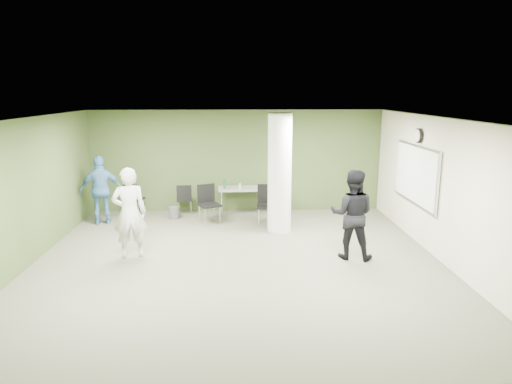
{
  "coord_description": "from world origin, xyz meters",
  "views": [
    {
      "loc": [
        0.0,
        -8.51,
        3.28
      ],
      "look_at": [
        0.4,
        1.0,
        1.18
      ],
      "focal_mm": 32.0,
      "sensor_mm": 36.0,
      "label": 1
    }
  ],
  "objects_px": {
    "chair_back_left": "(133,197)",
    "woman_white": "(130,213)",
    "folding_table": "(246,190)",
    "man_black": "(352,214)",
    "man_blue": "(101,190)"
  },
  "relations": [
    {
      "from": "chair_back_left",
      "to": "woman_white",
      "type": "distance_m",
      "value": 3.31
    },
    {
      "from": "folding_table",
      "to": "woman_white",
      "type": "relative_size",
      "value": 0.86
    },
    {
      "from": "woman_white",
      "to": "man_black",
      "type": "bearing_deg",
      "value": 163.25
    },
    {
      "from": "woman_white",
      "to": "man_blue",
      "type": "relative_size",
      "value": 1.06
    },
    {
      "from": "chair_back_left",
      "to": "woman_white",
      "type": "relative_size",
      "value": 0.47
    },
    {
      "from": "folding_table",
      "to": "chair_back_left",
      "type": "relative_size",
      "value": 1.82
    },
    {
      "from": "woman_white",
      "to": "man_blue",
      "type": "xyz_separation_m",
      "value": [
        -1.25,
        2.44,
        -0.05
      ]
    },
    {
      "from": "chair_back_left",
      "to": "man_blue",
      "type": "distance_m",
      "value": 1.05
    },
    {
      "from": "chair_back_left",
      "to": "man_blue",
      "type": "bearing_deg",
      "value": 64.69
    },
    {
      "from": "man_blue",
      "to": "man_black",
      "type": "bearing_deg",
      "value": 142.28
    },
    {
      "from": "folding_table",
      "to": "chair_back_left",
      "type": "xyz_separation_m",
      "value": [
        -3.05,
        0.03,
        -0.18
      ]
    },
    {
      "from": "folding_table",
      "to": "woman_white",
      "type": "height_order",
      "value": "woman_white"
    },
    {
      "from": "chair_back_left",
      "to": "woman_white",
      "type": "xyz_separation_m",
      "value": [
        0.66,
        -3.22,
        0.41
      ]
    },
    {
      "from": "man_black",
      "to": "chair_back_left",
      "type": "bearing_deg",
      "value": -17.56
    },
    {
      "from": "man_blue",
      "to": "chair_back_left",
      "type": "bearing_deg",
      "value": -139.88
    }
  ]
}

